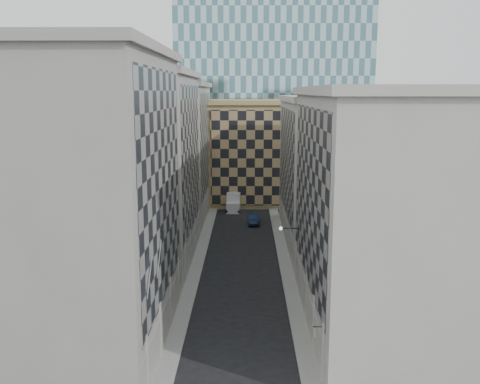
{
  "coord_description": "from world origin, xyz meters",
  "views": [
    {
      "loc": [
        0.65,
        -30.18,
        20.29
      ],
      "look_at": [
        0.04,
        15.56,
        11.66
      ],
      "focal_mm": 40.0,
      "sensor_mm": 36.0,
      "label": 1
    }
  ],
  "objects": [
    {
      "name": "church_tower",
      "position": [
        0.0,
        82.0,
        26.95
      ],
      "size": [
        7.2,
        7.2,
        51.5
      ],
      "color": "#2F2925",
      "rests_on": "ground"
    },
    {
      "name": "flagpoles_left",
      "position": [
        -5.9,
        6.0,
        8.0
      ],
      "size": [
        0.1,
        6.33,
        2.33
      ],
      "color": "gray",
      "rests_on": "ground"
    },
    {
      "name": "bldg_left_c",
      "position": [
        -10.88,
        55.0,
        10.83
      ],
      "size": [
        10.8,
        22.8,
        21.7
      ],
      "color": "gray",
      "rests_on": "ground"
    },
    {
      "name": "shop_sign",
      "position": [
        5.42,
        4.68,
        3.84
      ],
      "size": [
        0.72,
        0.63,
        0.7
      ],
      "rotation": [
        0.0,
        0.0,
        -0.06
      ],
      "color": "black",
      "rests_on": "ground"
    },
    {
      "name": "tan_block",
      "position": [
        2.0,
        67.9,
        9.44
      ],
      "size": [
        16.8,
        14.8,
        18.8
      ],
      "color": "tan",
      "rests_on": "ground"
    },
    {
      "name": "bldg_right_b",
      "position": [
        10.89,
        42.0,
        9.85
      ],
      "size": [
        10.8,
        28.8,
        19.7
      ],
      "color": "#AFA9A1",
      "rests_on": "ground"
    },
    {
      "name": "dark_car",
      "position": [
        1.67,
        50.6,
        0.79
      ],
      "size": [
        1.75,
        4.83,
        1.58
      ],
      "primitive_type": "imported",
      "rotation": [
        0.0,
        0.0,
        0.01
      ],
      "color": "#0F1D38",
      "rests_on": "ground"
    },
    {
      "name": "bldg_left_a",
      "position": [
        -10.88,
        11.0,
        11.82
      ],
      "size": [
        10.8,
        22.8,
        23.7
      ],
      "color": "gray",
      "rests_on": "ground"
    },
    {
      "name": "bldg_left_b",
      "position": [
        -10.88,
        33.0,
        11.32
      ],
      "size": [
        10.8,
        22.8,
        22.7
      ],
      "color": "gray",
      "rests_on": "ground"
    },
    {
      "name": "box_truck",
      "position": [
        -1.65,
        60.25,
        1.35
      ],
      "size": [
        2.48,
        5.71,
        3.09
      ],
      "rotation": [
        0.0,
        0.0,
        -0.03
      ],
      "color": "silver",
      "rests_on": "ground"
    },
    {
      "name": "sidewalk_west",
      "position": [
        -5.25,
        30.0,
        0.07
      ],
      "size": [
        1.5,
        100.0,
        0.15
      ],
      "primitive_type": "cube",
      "color": "gray",
      "rests_on": "ground"
    },
    {
      "name": "bracket_lamp",
      "position": [
        4.38,
        24.0,
        6.2
      ],
      "size": [
        1.98,
        0.36,
        0.36
      ],
      "color": "black",
      "rests_on": "ground"
    },
    {
      "name": "bldg_right_a",
      "position": [
        10.88,
        15.0,
        10.32
      ],
      "size": [
        10.8,
        26.8,
        20.7
      ],
      "color": "#AFA9A1",
      "rests_on": "ground"
    },
    {
      "name": "sidewalk_east",
      "position": [
        5.25,
        30.0,
        0.07
      ],
      "size": [
        1.5,
        100.0,
        0.15
      ],
      "primitive_type": "cube",
      "color": "gray",
      "rests_on": "ground"
    }
  ]
}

